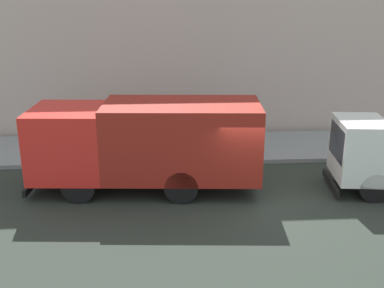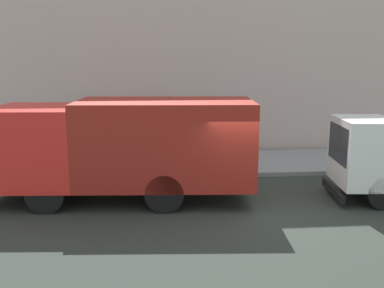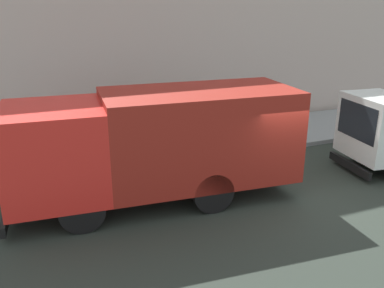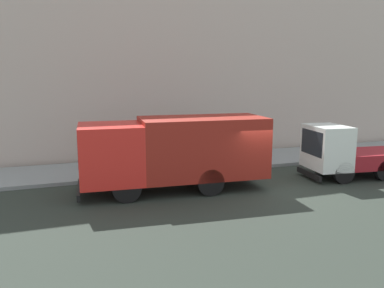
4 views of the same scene
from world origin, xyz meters
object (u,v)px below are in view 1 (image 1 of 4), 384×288
object	(u,v)px
large_utility_truck	(147,141)
pedestrian_walking	(156,127)
traffic_cone_orange	(79,152)
pedestrian_standing	(186,125)

from	to	relation	value
large_utility_truck	pedestrian_walking	distance (m)	3.79
pedestrian_walking	traffic_cone_orange	distance (m)	3.25
pedestrian_standing	pedestrian_walking	bearing A→B (deg)	28.17
pedestrian_walking	traffic_cone_orange	size ratio (longest dim) A/B	2.30
traffic_cone_orange	pedestrian_standing	bearing A→B (deg)	-70.53
large_utility_truck	traffic_cone_orange	distance (m)	3.75
large_utility_truck	pedestrian_standing	world-z (taller)	large_utility_truck
pedestrian_standing	traffic_cone_orange	size ratio (longest dim) A/B	2.45
pedestrian_standing	traffic_cone_orange	bearing A→B (deg)	41.60
pedestrian_walking	pedestrian_standing	xyz separation A→B (m)	(0.13, -1.21, 0.06)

